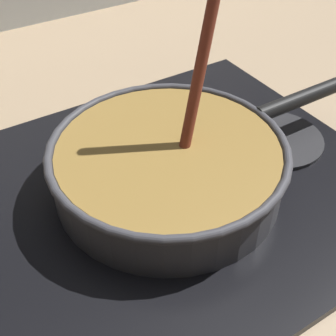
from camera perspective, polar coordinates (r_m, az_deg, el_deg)
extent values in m
cube|color=#9E8466|center=(0.54, 11.77, -14.19)|extent=(2.40, 1.60, 0.04)
cube|color=black|center=(0.59, 0.00, -2.75)|extent=(0.56, 0.48, 0.01)
torus|color=#592D0C|center=(0.59, 0.00, -2.04)|extent=(0.16, 0.16, 0.01)
cylinder|color=#262628|center=(0.68, 13.43, 3.63)|extent=(0.14, 0.14, 0.01)
cylinder|color=#38383D|center=(0.57, 0.00, 0.00)|extent=(0.29, 0.29, 0.06)
cylinder|color=olive|center=(0.57, 0.00, 0.31)|extent=(0.28, 0.28, 0.06)
torus|color=#38383D|center=(0.55, 0.00, 2.50)|extent=(0.30, 0.30, 0.01)
cylinder|color=black|center=(0.67, 16.32, 8.37)|extent=(0.15, 0.02, 0.02)
cylinder|color=#EDD88C|center=(0.51, -8.88, -2.56)|extent=(0.03, 0.03, 0.01)
cylinder|color=beige|center=(0.57, -3.03, 3.19)|extent=(0.03, 0.03, 0.01)
cylinder|color=#EDD88C|center=(0.58, -7.21, 3.31)|extent=(0.03, 0.03, 0.01)
cylinder|color=#EDD88C|center=(0.56, 1.24, 2.10)|extent=(0.03, 0.03, 0.01)
cylinder|color=maroon|center=(0.52, 4.65, 15.10)|extent=(0.10, 0.06, 0.26)
cube|color=brown|center=(0.56, 1.83, 1.31)|extent=(0.05, 0.04, 0.01)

